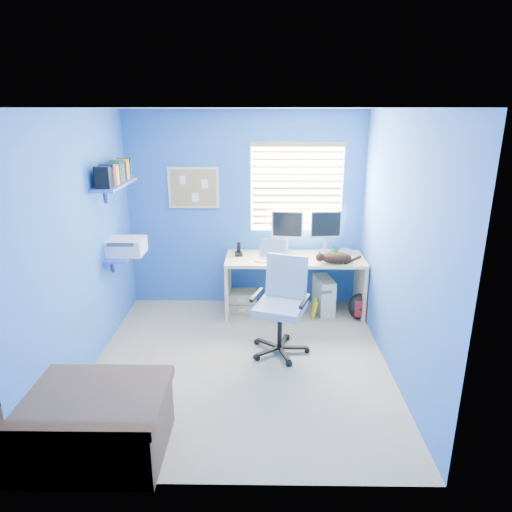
{
  "coord_description": "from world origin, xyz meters",
  "views": [
    {
      "loc": [
        0.22,
        -4.13,
        2.49
      ],
      "look_at": [
        0.15,
        0.65,
        0.95
      ],
      "focal_mm": 32.0,
      "sensor_mm": 36.0,
      "label": 1
    }
  ],
  "objects_px": {
    "tower_pc": "(324,295)",
    "office_chair": "(281,318)",
    "desk": "(294,285)",
    "laptop": "(270,252)",
    "cat": "(336,258)"
  },
  "relations": [
    {
      "from": "desk",
      "to": "laptop",
      "type": "relative_size",
      "value": 5.19
    },
    {
      "from": "office_chair",
      "to": "desk",
      "type": "bearing_deg",
      "value": 78.41
    },
    {
      "from": "desk",
      "to": "office_chair",
      "type": "distance_m",
      "value": 1.0
    },
    {
      "from": "tower_pc",
      "to": "office_chair",
      "type": "relative_size",
      "value": 0.44
    },
    {
      "from": "cat",
      "to": "office_chair",
      "type": "bearing_deg",
      "value": -136.0
    },
    {
      "from": "desk",
      "to": "cat",
      "type": "height_order",
      "value": "cat"
    },
    {
      "from": "desk",
      "to": "cat",
      "type": "distance_m",
      "value": 0.68
    },
    {
      "from": "laptop",
      "to": "tower_pc",
      "type": "bearing_deg",
      "value": 28.6
    },
    {
      "from": "desk",
      "to": "cat",
      "type": "bearing_deg",
      "value": -24.09
    },
    {
      "from": "desk",
      "to": "cat",
      "type": "relative_size",
      "value": 4.65
    },
    {
      "from": "laptop",
      "to": "office_chair",
      "type": "distance_m",
      "value": 0.98
    },
    {
      "from": "office_chair",
      "to": "cat",
      "type": "bearing_deg",
      "value": 48.37
    },
    {
      "from": "tower_pc",
      "to": "office_chair",
      "type": "height_order",
      "value": "office_chair"
    },
    {
      "from": "laptop",
      "to": "tower_pc",
      "type": "height_order",
      "value": "laptop"
    },
    {
      "from": "tower_pc",
      "to": "office_chair",
      "type": "bearing_deg",
      "value": -129.2
    }
  ]
}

